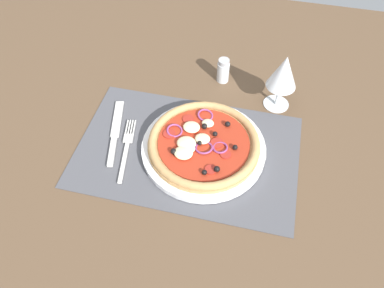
{
  "coord_description": "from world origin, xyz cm",
  "views": [
    {
      "loc": [
        12.86,
        -50.11,
        67.4
      ],
      "look_at": [
        1.07,
        0.0,
        2.89
      ],
      "focal_mm": 34.81,
      "sensor_mm": 36.0,
      "label": 1
    }
  ],
  "objects_px": {
    "pizza": "(203,143)",
    "knife": "(115,131)",
    "fork": "(127,146)",
    "plate": "(204,148)",
    "wine_glass": "(284,73)",
    "pepper_shaker": "(223,71)"
  },
  "relations": [
    {
      "from": "plate",
      "to": "fork",
      "type": "bearing_deg",
      "value": -170.03
    },
    {
      "from": "fork",
      "to": "wine_glass",
      "type": "height_order",
      "value": "wine_glass"
    },
    {
      "from": "pizza",
      "to": "fork",
      "type": "height_order",
      "value": "pizza"
    },
    {
      "from": "fork",
      "to": "knife",
      "type": "relative_size",
      "value": 0.91
    },
    {
      "from": "plate",
      "to": "wine_glass",
      "type": "relative_size",
      "value": 1.88
    },
    {
      "from": "pizza",
      "to": "knife",
      "type": "xyz_separation_m",
      "value": [
        -0.21,
        0.01,
        -0.02
      ]
    },
    {
      "from": "pizza",
      "to": "wine_glass",
      "type": "relative_size",
      "value": 1.68
    },
    {
      "from": "knife",
      "to": "wine_glass",
      "type": "bearing_deg",
      "value": -76.87
    },
    {
      "from": "plate",
      "to": "pepper_shaker",
      "type": "height_order",
      "value": "pepper_shaker"
    },
    {
      "from": "pizza",
      "to": "pepper_shaker",
      "type": "distance_m",
      "value": 0.25
    },
    {
      "from": "wine_glass",
      "to": "fork",
      "type": "bearing_deg",
      "value": -145.53
    },
    {
      "from": "wine_glass",
      "to": "knife",
      "type": "bearing_deg",
      "value": -153.1
    },
    {
      "from": "plate",
      "to": "pizza",
      "type": "distance_m",
      "value": 0.02
    },
    {
      "from": "plate",
      "to": "fork",
      "type": "xyz_separation_m",
      "value": [
        -0.17,
        -0.03,
        -0.01
      ]
    },
    {
      "from": "pizza",
      "to": "knife",
      "type": "bearing_deg",
      "value": 178.39
    },
    {
      "from": "plate",
      "to": "knife",
      "type": "distance_m",
      "value": 0.21
    },
    {
      "from": "wine_glass",
      "to": "pizza",
      "type": "bearing_deg",
      "value": -128.09
    },
    {
      "from": "wine_glass",
      "to": "pepper_shaker",
      "type": "distance_m",
      "value": 0.17
    },
    {
      "from": "plate",
      "to": "pepper_shaker",
      "type": "relative_size",
      "value": 4.18
    },
    {
      "from": "plate",
      "to": "pepper_shaker",
      "type": "distance_m",
      "value": 0.25
    },
    {
      "from": "plate",
      "to": "pepper_shaker",
      "type": "xyz_separation_m",
      "value": [
        -0.0,
        0.25,
        0.02
      ]
    },
    {
      "from": "knife",
      "to": "pepper_shaker",
      "type": "xyz_separation_m",
      "value": [
        0.21,
        0.24,
        0.03
      ]
    }
  ]
}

